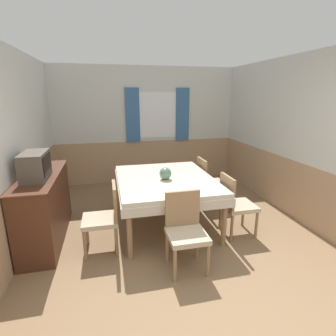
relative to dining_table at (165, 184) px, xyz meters
name	(u,v)px	position (x,y,z in m)	size (l,w,h in m)	color
ground_plane	(222,323)	(0.08, -1.95, -0.67)	(16.00, 16.00, 0.00)	#846647
wall_back	(147,125)	(0.10, 2.31, 0.64)	(4.48, 0.10, 2.60)	silver
wall_left	(19,147)	(-1.98, 0.17, 0.63)	(0.05, 4.64, 2.60)	silver
wall_right	(286,136)	(2.15, 0.17, 0.63)	(0.05, 4.64, 2.60)	silver
dining_table	(165,184)	(0.00, 0.00, 0.00)	(1.44, 1.75, 0.77)	beige
chair_left_near	(105,215)	(-0.91, -0.51, -0.18)	(0.44, 0.44, 0.90)	#93704C
chair_head_near	(185,228)	(0.00, -1.06, -0.18)	(0.44, 0.44, 0.90)	#93704C
chair_right_near	(235,203)	(0.91, -0.51, -0.18)	(0.44, 0.44, 0.90)	#93704C
chair_right_far	(208,181)	(0.91, 0.51, -0.18)	(0.44, 0.44, 0.90)	#93704C
sideboard	(45,207)	(-1.72, -0.02, -0.19)	(0.46, 1.58, 0.95)	#4C2819
tv	(35,166)	(-1.72, -0.20, 0.45)	(0.29, 0.54, 0.34)	#51473D
vase	(165,173)	(-0.02, -0.07, 0.19)	(0.18, 0.18, 0.18)	slate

